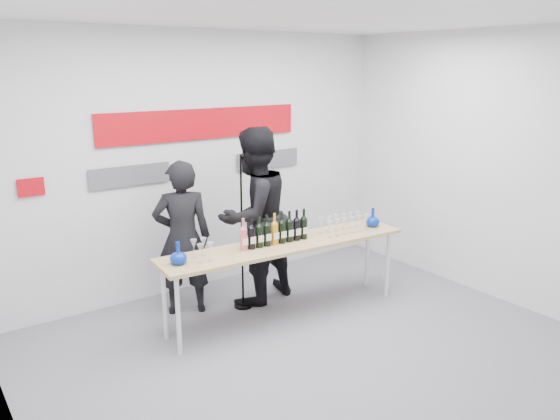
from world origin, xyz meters
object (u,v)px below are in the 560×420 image
(presenter_right, at_px, (254,216))
(tasting_table, at_px, (286,249))
(presenter_left, at_px, (183,238))
(mic_stand, at_px, (243,262))

(presenter_right, bearing_deg, tasting_table, 80.55)
(tasting_table, xyz_separation_m, presenter_left, (-0.82, 0.73, 0.08))
(mic_stand, bearing_deg, tasting_table, -44.31)
(presenter_left, distance_m, mic_stand, 0.70)
(presenter_left, height_order, mic_stand, mic_stand)
(presenter_right, relative_size, mic_stand, 1.15)
(tasting_table, distance_m, presenter_right, 0.60)
(presenter_left, relative_size, presenter_right, 0.85)
(tasting_table, distance_m, presenter_left, 1.10)
(presenter_right, bearing_deg, mic_stand, 12.15)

